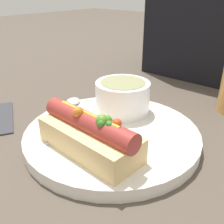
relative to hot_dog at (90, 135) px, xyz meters
The scene contains 5 objects.
ground_plane 0.08m from the hot_dog, 103.16° to the left, with size 4.00×4.00×0.00m, color #4C4238.
dinner_plate 0.08m from the hot_dog, 103.16° to the left, with size 0.29×0.29×0.02m.
hot_dog is the anchor object (origin of this frame).
soup_bowl 0.14m from the hot_dog, 109.79° to the left, with size 0.10×0.10×0.06m.
spoon 0.16m from the hot_dog, 149.88° to the left, with size 0.12×0.16×0.01m.
Camera 1 is at (0.25, -0.29, 0.24)m, focal length 42.00 mm.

